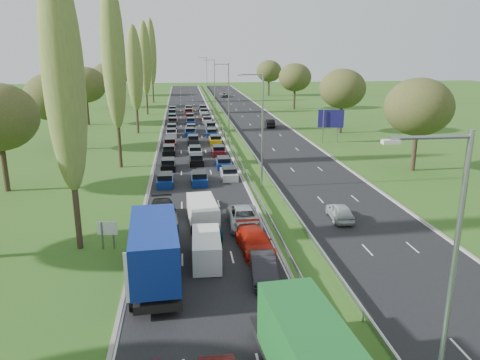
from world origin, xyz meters
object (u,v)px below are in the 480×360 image
white_van_front (206,248)px  info_sign (107,231)px  direction_sign (331,120)px  blue_lorry (156,250)px  white_van_rear (203,213)px  near_car_3 (163,211)px  near_car_2 (161,227)px

white_van_front → info_sign: (-7.08, 3.00, 0.37)m
info_sign → direction_sign: 47.53m
blue_lorry → white_van_rear: blue_lorry is taller
near_car_3 → white_van_rear: (3.32, -1.68, 0.33)m
near_car_2 → blue_lorry: (0.03, -7.37, 1.35)m
near_car_2 → near_car_3: size_ratio=1.05×
blue_lorry → white_van_front: bearing=34.1°
near_car_2 → direction_sign: direction_sign is taller
near_car_3 → direction_sign: size_ratio=1.02×
white_van_front → white_van_rear: (0.06, 6.92, 0.12)m
direction_sign → white_van_rear: bearing=-122.6°
blue_lorry → white_van_front: 4.30m
near_car_2 → info_sign: (-3.77, -1.85, 0.57)m
near_car_3 → white_van_front: 9.21m
near_car_2 → white_van_rear: 3.97m
blue_lorry → white_van_front: (3.28, 2.52, -1.15)m
white_van_front → direction_sign: (21.72, 40.75, 2.57)m
info_sign → white_van_rear: bearing=28.8°
white_van_front → info_sign: bearing=158.7°
blue_lorry → direction_sign: (25.00, 43.27, 1.42)m
blue_lorry → white_van_rear: (3.34, 9.44, -1.03)m
white_van_front → near_car_2: bearing=125.9°
near_car_3 → info_sign: info_sign is taller
white_van_front → blue_lorry: bearing=-140.8°
near_car_3 → near_car_2: bearing=-95.5°
near_car_3 → white_van_front: (3.26, -8.61, 0.21)m
near_car_2 → white_van_rear: white_van_rear is taller
near_car_2 → white_van_front: 5.88m
near_car_3 → blue_lorry: (-0.02, -11.13, 1.36)m
white_van_front → info_sign: 7.70m
white_van_front → direction_sign: size_ratio=0.93×
near_car_2 → direction_sign: 43.85m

